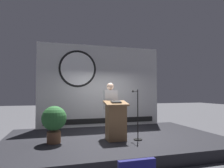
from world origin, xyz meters
The scene contains 7 objects.
ground_plane centered at (0.00, 0.00, 0.00)m, with size 40.00×40.00×0.00m, color #4C4C51.
stage_platform centered at (0.00, 0.00, 0.15)m, with size 6.40×4.00×0.30m, color black.
banner_display centered at (-0.04, 1.85, 1.91)m, with size 4.88×0.12×3.20m.
podium centered at (-0.11, -0.46, 0.84)m, with size 0.64×0.50×1.11m.
speaker_person centered at (-0.14, 0.02, 1.13)m, with size 0.40×0.26×1.62m.
microphone_stand centered at (0.50, -0.57, 0.79)m, with size 0.24×0.51×1.42m.
potted_plant centered at (-1.77, -0.30, 0.89)m, with size 0.65×0.65×0.98m.
Camera 1 is at (-1.71, -5.71, 1.64)m, focal length 31.14 mm.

